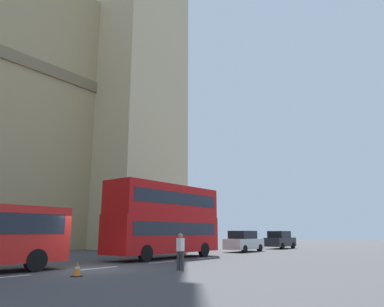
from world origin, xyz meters
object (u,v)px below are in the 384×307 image
Objects in this scene: sedan_trailing at (280,240)px; pedestrian_near_cones at (180,250)px; sedan_lead at (244,241)px; double_decker_bus at (165,218)px; traffic_cone_middle at (77,269)px.

sedan_trailing is 2.60× the size of pedestrian_near_cones.
sedan_trailing is at bearing 0.93° from sedan_lead.
double_decker_bus is 2.10× the size of sedan_lead.
sedan_trailing is at bearing 13.60° from pedestrian_near_cones.
pedestrian_near_cones reaches higher than traffic_cone_middle.
pedestrian_near_cones is (-5.28, -5.74, -1.80)m from double_decker_bus.
double_decker_bus reaches higher than pedestrian_near_cones.
sedan_lead is 7.59× the size of traffic_cone_middle.
traffic_cone_middle is (-9.67, -4.01, -2.43)m from double_decker_bus.
sedan_trailing is (18.67, 0.06, -1.79)m from double_decker_bus.
sedan_lead is 16.85m from pedestrian_near_cones.
sedan_lead is 8.08m from sedan_trailing.
sedan_trailing is 7.59× the size of traffic_cone_middle.
double_decker_bus is at bearing 179.60° from sedan_lead.
double_decker_bus reaches higher than traffic_cone_middle.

